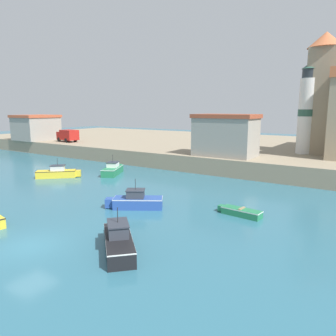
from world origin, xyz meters
The scene contains 11 objects.
ground_plane centered at (0.00, 0.00, 0.00)m, with size 200.00×200.00×0.00m, color #2D667A.
quay_seawall centered at (0.00, 45.20, 1.07)m, with size 120.00×40.00×2.14m, color gray.
motorboat_black_0 centered at (4.87, 2.57, 0.62)m, with size 4.79×4.62×2.59m.
dinghy_green_1 centered at (8.40, 12.57, 0.31)m, with size 3.61×1.32×0.64m.
motorboat_green_2 centered at (-11.17, 19.14, 0.59)m, with size 3.50×5.23×2.47m.
motorboat_yellow_4 centered at (-15.31, 13.91, 0.56)m, with size 4.49×4.39×2.39m.
motorboat_blue_5 centered at (0.41, 9.62, 0.59)m, with size 4.64×3.56×2.48m.
lighthouse centered at (8.00, 36.48, 7.92)m, with size 2.30×2.30×11.96m.
harbor_shed_near_wharf centered at (-40.00, 28.29, 4.58)m, with size 6.75×7.33×4.84m.
harbor_shed_mid_row centered at (0.00, 28.24, 4.84)m, with size 7.95×4.73×5.35m.
truck_on_quay centered at (-31.61, 28.98, 3.35)m, with size 4.50×2.55×2.20m.
Camera 1 is at (17.30, -10.74, 8.17)m, focal length 35.00 mm.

